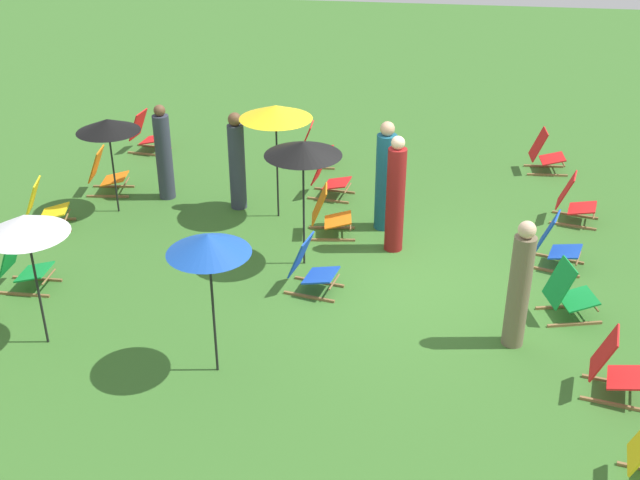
{
  "coord_description": "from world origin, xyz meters",
  "views": [
    {
      "loc": [
        -10.3,
        -0.26,
        6.0
      ],
      "look_at": [
        0.0,
        1.2,
        0.5
      ],
      "focal_mm": 44.7,
      "sensor_mm": 36.0,
      "label": 1
    }
  ],
  "objects_px": {
    "deckchair_10": "(314,147)",
    "person_0": "(519,287)",
    "umbrella_2": "(26,225)",
    "deckchair_11": "(568,294)",
    "deckchair_5": "(545,153)",
    "deckchair_13": "(311,267)",
    "deckchair_0": "(329,177)",
    "deckchair_3": "(574,201)",
    "deckchair_12": "(146,134)",
    "person_4": "(385,179)",
    "deckchair_7": "(44,207)",
    "person_3": "(164,155)",
    "person_1": "(395,197)",
    "deckchair_8": "(328,214)",
    "umbrella_4": "(208,244)",
    "deckchair_9": "(23,265)",
    "umbrella_0": "(303,149)",
    "umbrella_3": "(108,126)",
    "umbrella_1": "(276,112)",
    "person_2": "(237,163)",
    "deckchair_15": "(556,244)",
    "deckchair_4": "(105,173)",
    "deckchair_14": "(615,368)"
  },
  "relations": [
    {
      "from": "deckchair_10",
      "to": "person_0",
      "type": "height_order",
      "value": "person_0"
    },
    {
      "from": "umbrella_2",
      "to": "deckchair_11",
      "type": "bearing_deg",
      "value": -77.0
    },
    {
      "from": "deckchair_5",
      "to": "deckchair_13",
      "type": "relative_size",
      "value": 0.99
    },
    {
      "from": "deckchair_0",
      "to": "deckchair_3",
      "type": "height_order",
      "value": "same"
    },
    {
      "from": "deckchair_12",
      "to": "person_4",
      "type": "relative_size",
      "value": 0.45
    },
    {
      "from": "deckchair_7",
      "to": "deckchair_12",
      "type": "bearing_deg",
      "value": -22.02
    },
    {
      "from": "deckchair_13",
      "to": "person_3",
      "type": "height_order",
      "value": "person_3"
    },
    {
      "from": "person_0",
      "to": "deckchair_13",
      "type": "bearing_deg",
      "value": 10.88
    },
    {
      "from": "deckchair_13",
      "to": "person_1",
      "type": "bearing_deg",
      "value": -26.54
    },
    {
      "from": "deckchair_8",
      "to": "umbrella_4",
      "type": "xyz_separation_m",
      "value": [
        -3.77,
        0.88,
        1.39
      ]
    },
    {
      "from": "deckchair_9",
      "to": "deckchair_11",
      "type": "relative_size",
      "value": 0.97
    },
    {
      "from": "person_1",
      "to": "deckchair_11",
      "type": "bearing_deg",
      "value": -44.22
    },
    {
      "from": "umbrella_0",
      "to": "person_0",
      "type": "height_order",
      "value": "umbrella_0"
    },
    {
      "from": "deckchair_0",
      "to": "person_0",
      "type": "bearing_deg",
      "value": -136.46
    },
    {
      "from": "deckchair_9",
      "to": "person_3",
      "type": "xyz_separation_m",
      "value": [
        3.31,
        -1.06,
        0.45
      ]
    },
    {
      "from": "deckchair_5",
      "to": "umbrella_3",
      "type": "relative_size",
      "value": 0.5
    },
    {
      "from": "deckchair_13",
      "to": "deckchair_7",
      "type": "bearing_deg",
      "value": 85.01
    },
    {
      "from": "deckchair_9",
      "to": "deckchair_10",
      "type": "bearing_deg",
      "value": -34.37
    },
    {
      "from": "deckchair_13",
      "to": "person_0",
      "type": "bearing_deg",
      "value": -97.29
    },
    {
      "from": "person_1",
      "to": "deckchair_12",
      "type": "bearing_deg",
      "value": 135.72
    },
    {
      "from": "person_0",
      "to": "person_4",
      "type": "height_order",
      "value": "person_4"
    },
    {
      "from": "deckchair_5",
      "to": "umbrella_1",
      "type": "xyz_separation_m",
      "value": [
        -2.64,
        4.68,
        1.48
      ]
    },
    {
      "from": "person_2",
      "to": "person_4",
      "type": "distance_m",
      "value": 2.59
    },
    {
      "from": "deckchair_12",
      "to": "deckchair_15",
      "type": "xyz_separation_m",
      "value": [
        -3.7,
        -7.67,
        0.0
      ]
    },
    {
      "from": "umbrella_2",
      "to": "umbrella_1",
      "type": "bearing_deg",
      "value": -29.14
    },
    {
      "from": "umbrella_0",
      "to": "umbrella_4",
      "type": "xyz_separation_m",
      "value": [
        -2.78,
        0.64,
        -0.11
      ]
    },
    {
      "from": "deckchair_9",
      "to": "deckchair_10",
      "type": "xyz_separation_m",
      "value": [
        5.19,
        -3.43,
        0.0
      ]
    },
    {
      "from": "deckchair_0",
      "to": "deckchair_10",
      "type": "height_order",
      "value": "same"
    },
    {
      "from": "deckchair_4",
      "to": "person_2",
      "type": "height_order",
      "value": "person_2"
    },
    {
      "from": "person_0",
      "to": "person_1",
      "type": "bearing_deg",
      "value": -24.94
    },
    {
      "from": "person_3",
      "to": "person_4",
      "type": "xyz_separation_m",
      "value": [
        -0.65,
        -3.92,
        0.06
      ]
    },
    {
      "from": "deckchair_9",
      "to": "deckchair_14",
      "type": "height_order",
      "value": "same"
    },
    {
      "from": "deckchair_0",
      "to": "deckchair_12",
      "type": "bearing_deg",
      "value": 75.45
    },
    {
      "from": "deckchair_0",
      "to": "person_3",
      "type": "distance_m",
      "value": 2.92
    },
    {
      "from": "deckchair_14",
      "to": "deckchair_3",
      "type": "bearing_deg",
      "value": 9.45
    },
    {
      "from": "umbrella_3",
      "to": "person_1",
      "type": "distance_m",
      "value": 4.88
    },
    {
      "from": "person_0",
      "to": "person_2",
      "type": "relative_size",
      "value": 1.02
    },
    {
      "from": "deckchair_3",
      "to": "umbrella_1",
      "type": "bearing_deg",
      "value": 108.55
    },
    {
      "from": "deckchair_10",
      "to": "person_2",
      "type": "distance_m",
      "value": 2.39
    },
    {
      "from": "deckchair_3",
      "to": "umbrella_3",
      "type": "relative_size",
      "value": 0.51
    },
    {
      "from": "deckchair_9",
      "to": "person_4",
      "type": "relative_size",
      "value": 0.45
    },
    {
      "from": "deckchair_8",
      "to": "person_1",
      "type": "distance_m",
      "value": 1.24
    },
    {
      "from": "deckchair_10",
      "to": "deckchair_11",
      "type": "bearing_deg",
      "value": -140.9
    },
    {
      "from": "person_0",
      "to": "person_1",
      "type": "distance_m",
      "value": 2.89
    },
    {
      "from": "umbrella_2",
      "to": "deckchair_8",
      "type": "bearing_deg",
      "value": -42.49
    },
    {
      "from": "umbrella_3",
      "to": "umbrella_1",
      "type": "bearing_deg",
      "value": -85.81
    },
    {
      "from": "deckchair_10",
      "to": "umbrella_1",
      "type": "bearing_deg",
      "value": 172.25
    },
    {
      "from": "deckchair_10",
      "to": "umbrella_0",
      "type": "distance_m",
      "value": 4.23
    },
    {
      "from": "deckchair_5",
      "to": "deckchair_11",
      "type": "bearing_deg",
      "value": 174.01
    },
    {
      "from": "umbrella_0",
      "to": "umbrella_2",
      "type": "height_order",
      "value": "umbrella_0"
    }
  ]
}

